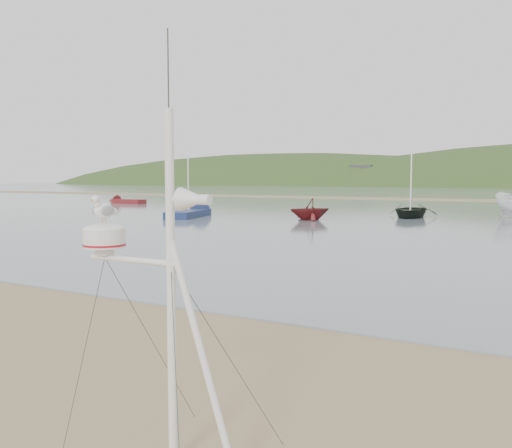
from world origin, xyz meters
The scene contains 6 objects.
ground centered at (0.00, 0.00, 0.00)m, with size 560.00×560.00×0.00m, color #88704E.
mast_rig centered at (2.10, -1.28, 1.04)m, with size 1.91×2.04×4.31m.
boat_dark centered at (-4.27, 34.75, 2.45)m, with size 3.45×1.00×4.83m, color black.
boat_red centered at (-9.64, 28.69, 1.48)m, with size 2.48×1.52×2.88m, color maroon.
dinghy_red_far centered at (-38.91, 41.18, 0.29)m, with size 5.66×1.79×1.35m.
sailboat_blue_near centered at (-19.12, 28.69, 0.30)m, with size 3.72×7.43×7.17m.
Camera 1 is at (5.48, -5.41, 2.88)m, focal length 38.00 mm.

